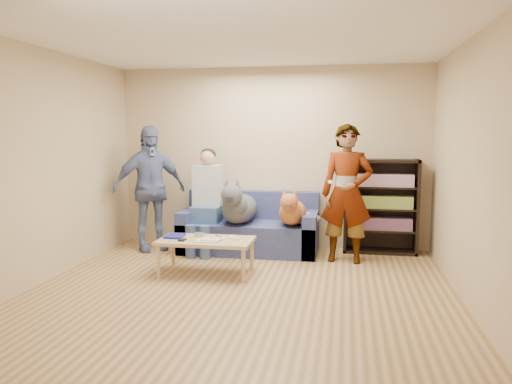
% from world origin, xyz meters
% --- Properties ---
extents(ground, '(5.00, 5.00, 0.00)m').
position_xyz_m(ground, '(0.00, 0.00, 0.00)').
color(ground, olive).
rests_on(ground, ground).
extents(ceiling, '(5.00, 5.00, 0.00)m').
position_xyz_m(ceiling, '(0.00, 0.00, 2.60)').
color(ceiling, white).
rests_on(ceiling, ground).
extents(wall_back, '(4.50, 0.00, 4.50)m').
position_xyz_m(wall_back, '(0.00, 2.50, 1.30)').
color(wall_back, tan).
rests_on(wall_back, ground).
extents(wall_front, '(4.50, 0.00, 4.50)m').
position_xyz_m(wall_front, '(0.00, -2.50, 1.30)').
color(wall_front, tan).
rests_on(wall_front, ground).
extents(wall_left, '(0.00, 5.00, 5.00)m').
position_xyz_m(wall_left, '(-2.25, 0.00, 1.30)').
color(wall_left, tan).
rests_on(wall_left, ground).
extents(wall_right, '(0.00, 5.00, 5.00)m').
position_xyz_m(wall_right, '(2.25, 0.00, 1.30)').
color(wall_right, tan).
rests_on(wall_right, ground).
extents(blanket, '(0.46, 0.39, 0.16)m').
position_xyz_m(blanket, '(0.52, 1.99, 0.51)').
color(blanket, '#B7B7BC').
rests_on(blanket, sofa).
extents(person_standing_right, '(0.68, 0.48, 1.78)m').
position_xyz_m(person_standing_right, '(1.08, 1.75, 0.89)').
color(person_standing_right, gray).
rests_on(person_standing_right, ground).
extents(person_standing_left, '(1.07, 0.98, 1.76)m').
position_xyz_m(person_standing_left, '(-1.66, 1.91, 0.88)').
color(person_standing_left, '#6A77AA').
rests_on(person_standing_left, ground).
extents(held_controller, '(0.07, 0.13, 0.03)m').
position_xyz_m(held_controller, '(0.88, 1.55, 1.05)').
color(held_controller, white).
rests_on(held_controller, person_standing_right).
extents(notebook_blue, '(0.20, 0.26, 0.03)m').
position_xyz_m(notebook_blue, '(-0.94, 0.91, 0.43)').
color(notebook_blue, navy).
rests_on(notebook_blue, coffee_table).
extents(papers, '(0.26, 0.20, 0.02)m').
position_xyz_m(papers, '(-0.49, 0.76, 0.43)').
color(papers, silver).
rests_on(papers, coffee_table).
extents(magazine, '(0.22, 0.17, 0.01)m').
position_xyz_m(magazine, '(-0.46, 0.78, 0.44)').
color(magazine, beige).
rests_on(magazine, coffee_table).
extents(camera_silver, '(0.11, 0.06, 0.05)m').
position_xyz_m(camera_silver, '(-0.66, 0.98, 0.45)').
color(camera_silver, '#B3B3B8').
rests_on(camera_silver, coffee_table).
extents(controller_a, '(0.04, 0.13, 0.03)m').
position_xyz_m(controller_a, '(-0.26, 0.96, 0.43)').
color(controller_a, white).
rests_on(controller_a, coffee_table).
extents(controller_b, '(0.09, 0.06, 0.03)m').
position_xyz_m(controller_b, '(-0.18, 0.88, 0.43)').
color(controller_b, white).
rests_on(controller_b, coffee_table).
extents(headphone_cup_a, '(0.07, 0.07, 0.02)m').
position_xyz_m(headphone_cup_a, '(-0.34, 0.84, 0.43)').
color(headphone_cup_a, silver).
rests_on(headphone_cup_a, coffee_table).
extents(headphone_cup_b, '(0.07, 0.07, 0.02)m').
position_xyz_m(headphone_cup_b, '(-0.34, 0.92, 0.43)').
color(headphone_cup_b, white).
rests_on(headphone_cup_b, coffee_table).
extents(pen_orange, '(0.13, 0.06, 0.01)m').
position_xyz_m(pen_orange, '(-0.56, 0.70, 0.42)').
color(pen_orange, orange).
rests_on(pen_orange, coffee_table).
extents(pen_black, '(0.13, 0.08, 0.01)m').
position_xyz_m(pen_black, '(-0.42, 1.04, 0.42)').
color(pen_black, black).
rests_on(pen_black, coffee_table).
extents(wallet, '(0.07, 0.12, 0.02)m').
position_xyz_m(wallet, '(-0.79, 0.74, 0.43)').
color(wallet, black).
rests_on(wallet, coffee_table).
extents(sofa, '(1.90, 0.85, 0.82)m').
position_xyz_m(sofa, '(-0.25, 2.10, 0.28)').
color(sofa, '#515B93').
rests_on(sofa, ground).
extents(person_seated, '(0.40, 0.73, 1.47)m').
position_xyz_m(person_seated, '(-0.85, 1.97, 0.77)').
color(person_seated, '#3C5D86').
rests_on(person_seated, sofa).
extents(dog_gray, '(0.45, 1.27, 0.66)m').
position_xyz_m(dog_gray, '(-0.37, 1.88, 0.66)').
color(dog_gray, '#45484E').
rests_on(dog_gray, sofa).
extents(dog_tan, '(0.37, 1.15, 0.54)m').
position_xyz_m(dog_tan, '(0.37, 1.88, 0.62)').
color(dog_tan, '#C1623B').
rests_on(dog_tan, sofa).
extents(coffee_table, '(1.10, 0.60, 0.42)m').
position_xyz_m(coffee_table, '(-0.54, 0.86, 0.37)').
color(coffee_table, tan).
rests_on(coffee_table, ground).
extents(bookshelf, '(1.00, 0.34, 1.30)m').
position_xyz_m(bookshelf, '(1.55, 2.33, 0.68)').
color(bookshelf, black).
rests_on(bookshelf, ground).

